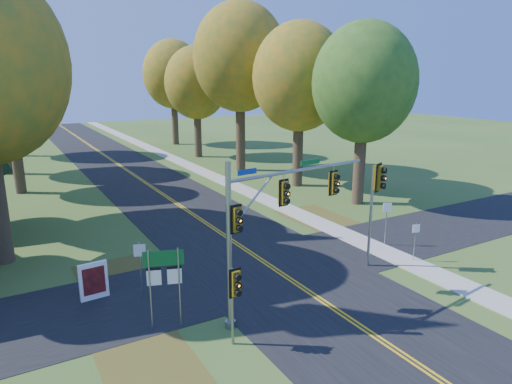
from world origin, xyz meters
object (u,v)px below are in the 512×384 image
east_signal_pole (377,189)px  route_sign_cluster (164,273)px  info_kiosk (94,281)px  traffic_mast (267,216)px

east_signal_pole → route_sign_cluster: (-10.54, -0.34, -1.70)m
east_signal_pole → info_kiosk: 13.20m
traffic_mast → east_signal_pole: (6.79, 1.31, -0.12)m
east_signal_pole → route_sign_cluster: east_signal_pole is taller
east_signal_pole → info_kiosk: east_signal_pole is taller
traffic_mast → info_kiosk: size_ratio=4.25×
east_signal_pole → info_kiosk: (-12.39, 3.32, -3.10)m
info_kiosk → route_sign_cluster: bearing=-67.5°
east_signal_pole → route_sign_cluster: size_ratio=1.65×
traffic_mast → info_kiosk: traffic_mast is taller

